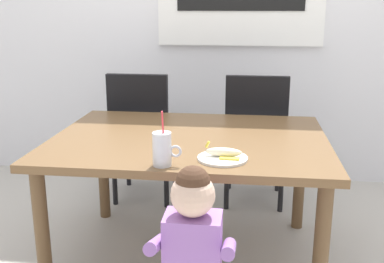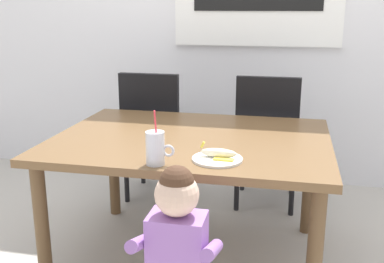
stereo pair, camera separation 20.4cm
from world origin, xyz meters
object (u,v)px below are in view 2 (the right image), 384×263
object	(u,v)px
dining_chair_right	(267,134)
snack_plate	(217,159)
toddler_standing	(177,242)
milk_cup	(156,150)
dining_chair_left	(155,129)
dining_table	(191,151)
peeled_banana	(219,153)

from	to	relation	value
dining_chair_right	snack_plate	world-z (taller)	dining_chair_right
toddler_standing	milk_cup	world-z (taller)	milk_cup
dining_chair_left	dining_chair_right	world-z (taller)	same
toddler_standing	dining_table	bearing A→B (deg)	98.33
dining_chair_left	peeled_banana	distance (m)	1.32
dining_chair_left	milk_cup	size ratio (longest dim) A/B	3.82
dining_chair_left	toddler_standing	size ratio (longest dim) A/B	1.15
dining_chair_left	snack_plate	bearing A→B (deg)	119.65
dining_table	dining_chair_right	distance (m)	0.89
dining_chair_right	toddler_standing	distance (m)	1.59
milk_cup	dining_chair_right	bearing A→B (deg)	71.64
toddler_standing	peeled_banana	size ratio (longest dim) A/B	4.85
dining_chair_right	toddler_standing	bearing A→B (deg)	80.94
peeled_banana	snack_plate	bearing A→B (deg)	-124.93
toddler_standing	dining_chair_left	bearing A→B (deg)	109.86
dining_chair_right	snack_plate	xyz separation A→B (m)	(-0.16, -1.16, 0.19)
dining_table	snack_plate	distance (m)	0.42
dining_chair_right	milk_cup	xyz separation A→B (m)	(-0.42, -1.27, 0.25)
dining_table	dining_chair_left	xyz separation A→B (m)	(-0.45, 0.78, -0.10)
toddler_standing	peeled_banana	bearing A→B (deg)	77.66
dining_chair_right	snack_plate	size ratio (longest dim) A/B	4.17
dining_chair_left	peeled_banana	world-z (taller)	dining_chair_left
milk_cup	snack_plate	world-z (taller)	milk_cup
dining_chair_left	milk_cup	distance (m)	1.33
dining_table	dining_chair_left	size ratio (longest dim) A/B	1.52
snack_plate	peeled_banana	distance (m)	0.03
milk_cup	peeled_banana	size ratio (longest dim) A/B	1.45
dining_chair_right	peeled_banana	xyz separation A→B (m)	(-0.16, -1.15, 0.22)
dining_chair_right	toddler_standing	size ratio (longest dim) A/B	1.15
dining_table	milk_cup	xyz separation A→B (m)	(-0.06, -0.47, 0.15)
dining_chair_left	milk_cup	xyz separation A→B (m)	(0.39, -1.24, 0.25)
dining_chair_left	toddler_standing	xyz separation A→B (m)	(0.56, -1.55, -0.02)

